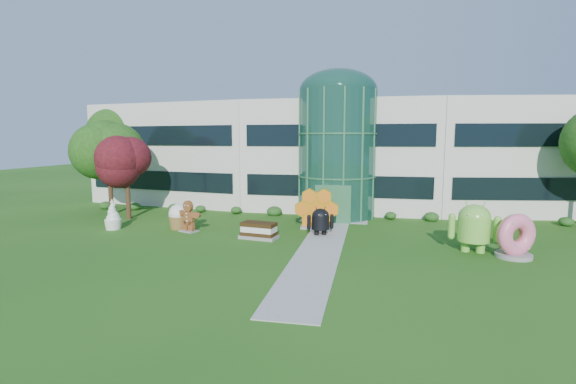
% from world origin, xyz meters
% --- Properties ---
extents(ground, '(140.00, 140.00, 0.00)m').
position_xyz_m(ground, '(0.00, 0.00, 0.00)').
color(ground, '#215114').
rests_on(ground, ground).
extents(building, '(46.00, 15.00, 9.30)m').
position_xyz_m(building, '(0.00, 18.00, 4.65)').
color(building, beige).
rests_on(building, ground).
extents(atrium, '(6.00, 6.00, 9.80)m').
position_xyz_m(atrium, '(0.00, 12.00, 4.90)').
color(atrium, '#194738').
rests_on(atrium, ground).
extents(walkway, '(2.40, 20.00, 0.04)m').
position_xyz_m(walkway, '(0.00, 2.00, 0.02)').
color(walkway, '#9E9E93').
rests_on(walkway, ground).
extents(tree_red, '(4.00, 4.00, 6.00)m').
position_xyz_m(tree_red, '(-15.50, 7.50, 3.00)').
color(tree_red, '#3F0C14').
rests_on(tree_red, ground).
extents(trees_backdrop, '(52.00, 8.00, 8.40)m').
position_xyz_m(trees_backdrop, '(0.00, 13.00, 4.20)').
color(trees_backdrop, '#1D4411').
rests_on(trees_backdrop, ground).
extents(android_green, '(3.01, 2.29, 3.08)m').
position_xyz_m(android_green, '(8.20, 2.68, 1.54)').
color(android_green, '#76C940').
rests_on(android_green, ground).
extents(android_black, '(2.09, 1.74, 2.04)m').
position_xyz_m(android_black, '(-0.41, 4.95, 1.02)').
color(android_black, black).
rests_on(android_black, ground).
extents(donut, '(2.50, 1.98, 2.34)m').
position_xyz_m(donut, '(10.03, 1.98, 1.17)').
color(donut, '#EE5A83').
rests_on(donut, ground).
extents(gingerbread, '(2.44, 1.67, 2.10)m').
position_xyz_m(gingerbread, '(-9.10, 4.30, 1.05)').
color(gingerbread, brown).
rests_on(gingerbread, ground).
extents(ice_cream_sandwich, '(2.47, 1.54, 1.03)m').
position_xyz_m(ice_cream_sandwich, '(-4.02, 3.35, 0.51)').
color(ice_cream_sandwich, black).
rests_on(ice_cream_sandwich, ground).
extents(honeycomb, '(3.25, 1.40, 2.49)m').
position_xyz_m(honeycomb, '(-0.92, 6.97, 1.24)').
color(honeycomb, orange).
rests_on(honeycomb, ground).
extents(froyo, '(1.37, 1.37, 2.05)m').
position_xyz_m(froyo, '(-14.47, 3.99, 1.02)').
color(froyo, white).
rests_on(froyo, ground).
extents(cupcake, '(1.47, 1.47, 1.73)m').
position_xyz_m(cupcake, '(-10.15, 5.02, 0.86)').
color(cupcake, white).
rests_on(cupcake, ground).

